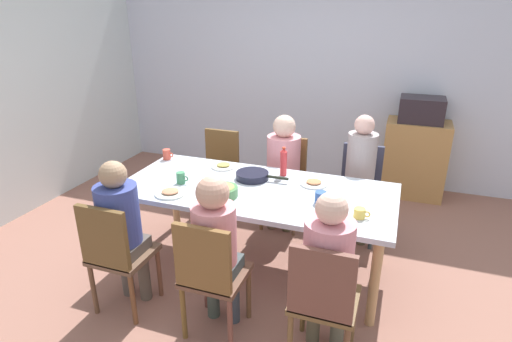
# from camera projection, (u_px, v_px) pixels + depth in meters

# --- Properties ---
(ground_plane) EXTENTS (6.53, 6.53, 0.00)m
(ground_plane) POSITION_uv_depth(u_px,v_px,m) (256.00, 266.00, 3.68)
(ground_plane) COLOR #926253
(wall_back) EXTENTS (5.68, 0.12, 2.60)m
(wall_back) POSITION_uv_depth(u_px,v_px,m) (319.00, 76.00, 5.25)
(wall_back) COLOR silver
(wall_back) RESTS_ON ground_plane
(dining_table) EXTENTS (2.22, 0.99, 0.75)m
(dining_table) POSITION_uv_depth(u_px,v_px,m) (256.00, 196.00, 3.43)
(dining_table) COLOR silver
(dining_table) RESTS_ON ground_plane
(chair_0) EXTENTS (0.40, 0.40, 0.90)m
(chair_0) POSITION_uv_depth(u_px,v_px,m) (359.00, 186.00, 4.02)
(chair_0) COLOR #2A364E
(chair_0) RESTS_ON ground_plane
(person_0) EXTENTS (0.30, 0.30, 1.23)m
(person_0) POSITION_uv_depth(u_px,v_px,m) (360.00, 169.00, 3.86)
(person_0) COLOR brown
(person_0) RESTS_ON ground_plane
(chair_1) EXTENTS (0.40, 0.40, 0.90)m
(chair_1) POSITION_uv_depth(u_px,v_px,m) (285.00, 176.00, 4.25)
(chair_1) COLOR brown
(chair_1) RESTS_ON ground_plane
(person_1) EXTENTS (0.33, 0.33, 1.17)m
(person_1) POSITION_uv_depth(u_px,v_px,m) (283.00, 161.00, 4.10)
(person_1) COLOR brown
(person_1) RESTS_ON ground_plane
(chair_2) EXTENTS (0.40, 0.40, 0.90)m
(chair_2) POSITION_uv_depth(u_px,v_px,m) (323.00, 298.00, 2.49)
(chair_2) COLOR brown
(chair_2) RESTS_ON ground_plane
(person_2) EXTENTS (0.30, 0.30, 1.16)m
(person_2) POSITION_uv_depth(u_px,v_px,m) (328.00, 263.00, 2.50)
(person_2) COLOR #504C38
(person_2) RESTS_ON ground_plane
(chair_3) EXTENTS (0.40, 0.40, 0.90)m
(chair_3) POSITION_uv_depth(u_px,v_px,m) (116.00, 252.00, 2.95)
(chair_3) COLOR brown
(chair_3) RESTS_ON ground_plane
(person_3) EXTENTS (0.30, 0.30, 1.17)m
(person_3) POSITION_uv_depth(u_px,v_px,m) (121.00, 222.00, 2.97)
(person_3) COLOR #524943
(person_3) RESTS_ON ground_plane
(chair_4) EXTENTS (0.40, 0.40, 0.90)m
(chair_4) POSITION_uv_depth(u_px,v_px,m) (219.00, 167.00, 4.49)
(chair_4) COLOR brown
(chair_4) RESTS_ON ground_plane
(chair_5) EXTENTS (0.40, 0.40, 0.90)m
(chair_5) POSITION_uv_depth(u_px,v_px,m) (210.00, 273.00, 2.72)
(chair_5) COLOR brown
(chair_5) RESTS_ON ground_plane
(person_5) EXTENTS (0.30, 0.30, 1.16)m
(person_5) POSITION_uv_depth(u_px,v_px,m) (215.00, 241.00, 2.73)
(person_5) COLOR #3E4941
(person_5) RESTS_ON ground_plane
(plate_0) EXTENTS (0.22, 0.22, 0.04)m
(plate_0) POSITION_uv_depth(u_px,v_px,m) (223.00, 166.00, 3.83)
(plate_0) COLOR white
(plate_0) RESTS_ON dining_table
(plate_1) EXTENTS (0.24, 0.24, 0.04)m
(plate_1) POSITION_uv_depth(u_px,v_px,m) (170.00, 193.00, 3.28)
(plate_1) COLOR silver
(plate_1) RESTS_ON dining_table
(plate_2) EXTENTS (0.23, 0.23, 0.04)m
(plate_2) POSITION_uv_depth(u_px,v_px,m) (314.00, 183.00, 3.46)
(plate_2) COLOR white
(plate_2) RESTS_ON dining_table
(bowl_0) EXTENTS (0.24, 0.24, 0.10)m
(bowl_0) POSITION_uv_depth(u_px,v_px,m) (223.00, 190.00, 3.24)
(bowl_0) COLOR #487F49
(bowl_0) RESTS_ON dining_table
(serving_pan) EXTENTS (0.46, 0.28, 0.06)m
(serving_pan) POSITION_uv_depth(u_px,v_px,m) (253.00, 176.00, 3.57)
(serving_pan) COLOR black
(serving_pan) RESTS_ON dining_table
(cup_0) EXTENTS (0.11, 0.07, 0.10)m
(cup_0) POSITION_uv_depth(u_px,v_px,m) (181.00, 178.00, 3.47)
(cup_0) COLOR #3E8258
(cup_0) RESTS_ON dining_table
(cup_1) EXTENTS (0.11, 0.07, 0.10)m
(cup_1) POSITION_uv_depth(u_px,v_px,m) (167.00, 154.00, 4.02)
(cup_1) COLOR #D14E3D
(cup_1) RESTS_ON dining_table
(cup_2) EXTENTS (0.12, 0.09, 0.09)m
(cup_2) POSITION_uv_depth(u_px,v_px,m) (321.00, 198.00, 3.13)
(cup_2) COLOR #2E5299
(cup_2) RESTS_ON dining_table
(cup_3) EXTENTS (0.12, 0.08, 0.07)m
(cup_3) POSITION_uv_depth(u_px,v_px,m) (360.00, 213.00, 2.91)
(cup_3) COLOR #E4C651
(cup_3) RESTS_ON dining_table
(bottle_0) EXTENTS (0.05, 0.05, 0.20)m
(bottle_0) POSITION_uv_depth(u_px,v_px,m) (221.00, 191.00, 3.12)
(bottle_0) COLOR red
(bottle_0) RESTS_ON dining_table
(bottle_1) EXTENTS (0.06, 0.06, 0.23)m
(bottle_1) POSITION_uv_depth(u_px,v_px,m) (333.00, 212.00, 2.76)
(bottle_1) COLOR gold
(bottle_1) RESTS_ON dining_table
(bottle_2) EXTENTS (0.06, 0.06, 0.26)m
(bottle_2) POSITION_uv_depth(u_px,v_px,m) (283.00, 162.00, 3.61)
(bottle_2) COLOR red
(bottle_2) RESTS_ON dining_table
(side_cabinet) EXTENTS (0.70, 0.44, 0.90)m
(side_cabinet) POSITION_uv_depth(u_px,v_px,m) (414.00, 159.00, 4.91)
(side_cabinet) COLOR #B68349
(side_cabinet) RESTS_ON ground_plane
(microwave) EXTENTS (0.48, 0.36, 0.28)m
(microwave) POSITION_uv_depth(u_px,v_px,m) (422.00, 110.00, 4.69)
(microwave) COLOR #282027
(microwave) RESTS_ON side_cabinet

